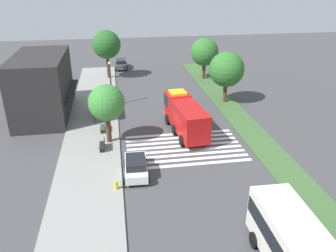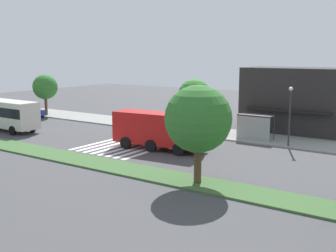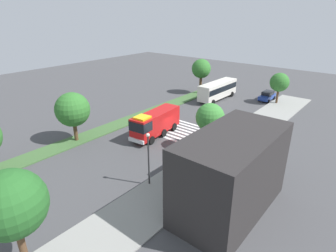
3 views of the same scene
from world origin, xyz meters
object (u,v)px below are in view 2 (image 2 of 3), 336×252
at_px(sidewalk_tree_far_west, 45,87).
at_px(median_tree_west, 198,119).
at_px(parked_car_west, 29,111).
at_px(bench_west_of_shelter, 185,127).
at_px(fire_truck, 162,128).
at_px(parked_car_mid, 135,124).
at_px(bench_near_shelter, 218,131).
at_px(street_lamp, 290,111).
at_px(transit_bus, 3,112).
at_px(sidewalk_tree_west, 194,96).
at_px(fire_hydrant, 131,123).
at_px(bus_stop_shelter, 254,122).

xyz_separation_m(sidewalk_tree_far_west, median_tree_west, (33.33, -14.94, 0.38)).
relative_size(parked_car_west, bench_west_of_shelter, 2.79).
xyz_separation_m(parked_car_west, sidewalk_tree_far_west, (0.93, 2.20, 3.15)).
bearing_deg(fire_truck, bench_west_of_shelter, 102.85).
xyz_separation_m(parked_car_mid, median_tree_west, (15.59, -12.74, 3.60)).
height_order(fire_truck, bench_west_of_shelter, fire_truck).
height_order(bench_near_shelter, median_tree_west, median_tree_west).
distance_m(bench_west_of_shelter, median_tree_west, 19.29).
height_order(parked_car_west, street_lamp, street_lamp).
bearing_deg(transit_bus, sidewalk_tree_west, -151.64).
bearing_deg(sidewalk_tree_far_west, parked_car_west, -112.80).
distance_m(transit_bus, fire_hydrant, 14.63).
relative_size(parked_car_west, bench_near_shelter, 2.79).
xyz_separation_m(bus_stop_shelter, median_tree_west, (2.59, -15.57, 2.54)).
xyz_separation_m(bus_stop_shelter, sidewalk_tree_west, (-6.63, -0.63, 2.32)).
xyz_separation_m(transit_bus, fire_hydrant, (11.00, 9.52, -1.55)).
height_order(parked_car_mid, sidewalk_tree_west, sidewalk_tree_west).
relative_size(parked_car_mid, bench_west_of_shelter, 2.70).
distance_m(parked_car_mid, bus_stop_shelter, 13.34).
relative_size(bench_near_shelter, sidewalk_tree_west, 0.27).
bearing_deg(parked_car_mid, bench_west_of_shelter, 32.48).
height_order(transit_bus, sidewalk_tree_far_west, sidewalk_tree_far_west).
bearing_deg(sidewalk_tree_west, parked_car_mid, -160.95).
height_order(sidewalk_tree_west, fire_hydrant, sidewalk_tree_west).
bearing_deg(transit_bus, fire_hydrant, -138.07).
bearing_deg(bench_west_of_shelter, parked_car_mid, -149.78).
bearing_deg(parked_car_west, fire_hydrant, 5.72).
xyz_separation_m(sidewalk_tree_west, median_tree_west, (9.22, -14.94, 0.21)).
bearing_deg(street_lamp, sidewalk_tree_west, 177.82).
distance_m(parked_car_west, sidewalk_tree_west, 25.35).
distance_m(parked_car_mid, sidewalk_tree_far_west, 18.17).
xyz_separation_m(street_lamp, sidewalk_tree_west, (-10.49, 0.40, 0.77)).
bearing_deg(street_lamp, bench_west_of_shelter, 175.20).
xyz_separation_m(parked_car_mid, bench_west_of_shelter, (4.82, 2.81, -0.24)).
distance_m(bus_stop_shelter, bench_near_shelter, 4.20).
distance_m(transit_bus, street_lamp, 31.45).
bearing_deg(street_lamp, transit_bus, -162.18).
xyz_separation_m(sidewalk_tree_west, fire_hydrant, (-8.42, -0.50, -3.72)).
height_order(bench_near_shelter, sidewalk_tree_west, sidewalk_tree_west).
height_order(sidewalk_tree_far_west, fire_hydrant, sidewalk_tree_far_west).
bearing_deg(street_lamp, parked_car_west, -177.10).
relative_size(parked_car_west, sidewalk_tree_west, 0.76).
distance_m(fire_truck, fire_hydrant, 12.34).
height_order(parked_car_mid, bench_near_shelter, parked_car_mid).
xyz_separation_m(bench_near_shelter, sidewalk_tree_west, (-2.63, -0.61, 3.62)).
bearing_deg(bench_west_of_shelter, median_tree_west, -55.30).
distance_m(bench_west_of_shelter, fire_hydrant, 6.96).
bearing_deg(bus_stop_shelter, fire_truck, -121.79).
bearing_deg(sidewalk_tree_west, median_tree_west, -58.31).
height_order(bench_west_of_shelter, median_tree_west, median_tree_west).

